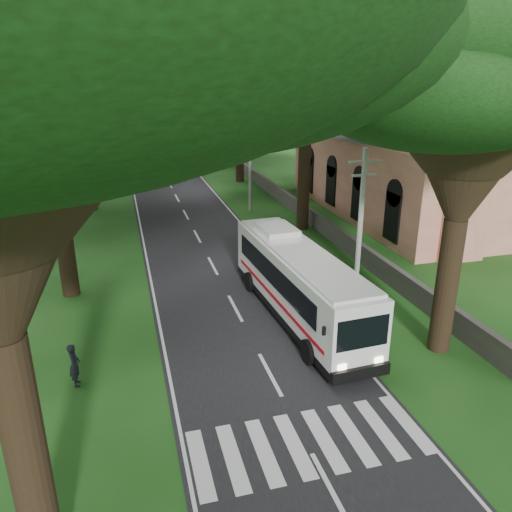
% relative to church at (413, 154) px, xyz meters
% --- Properties ---
extents(ground, '(140.00, 140.00, 0.00)m').
position_rel_church_xyz_m(ground, '(-17.86, -21.55, -4.91)').
color(ground, '#1A4614').
rests_on(ground, ground).
extents(road, '(8.00, 120.00, 0.04)m').
position_rel_church_xyz_m(road, '(-17.86, 3.45, -4.90)').
color(road, black).
rests_on(road, ground).
extents(crosswalk, '(8.00, 3.00, 0.01)m').
position_rel_church_xyz_m(crosswalk, '(-17.86, -23.55, -4.91)').
color(crosswalk, silver).
rests_on(crosswalk, ground).
extents(property_wall, '(0.35, 50.00, 1.20)m').
position_rel_church_xyz_m(property_wall, '(-8.86, 2.45, -4.31)').
color(property_wall, '#383533').
rests_on(property_wall, ground).
extents(church, '(14.00, 24.00, 11.60)m').
position_rel_church_xyz_m(church, '(0.00, 0.00, 0.00)').
color(church, '#CC7863').
rests_on(church, ground).
extents(pole_near, '(1.60, 0.24, 8.00)m').
position_rel_church_xyz_m(pole_near, '(-12.36, -15.55, -0.73)').
color(pole_near, gray).
rests_on(pole_near, ground).
extents(pole_mid, '(1.60, 0.24, 8.00)m').
position_rel_church_xyz_m(pole_mid, '(-12.36, 4.45, -0.73)').
color(pole_mid, gray).
rests_on(pole_mid, ground).
extents(pole_far, '(1.60, 0.24, 8.00)m').
position_rel_church_xyz_m(pole_far, '(-12.36, 24.45, -0.73)').
color(pole_far, gray).
rests_on(pole_far, ground).
extents(tree_l_mida, '(12.52, 12.52, 14.80)m').
position_rel_church_xyz_m(tree_l_mida, '(-25.86, -9.55, 7.01)').
color(tree_l_mida, black).
rests_on(tree_l_mida, ground).
extents(tree_l_midb, '(13.84, 13.84, 14.42)m').
position_rel_church_xyz_m(tree_l_midb, '(-25.36, 8.45, 6.44)').
color(tree_l_midb, black).
rests_on(tree_l_midb, ground).
extents(tree_l_far, '(16.01, 16.01, 16.31)m').
position_rel_church_xyz_m(tree_l_far, '(-26.36, 26.45, 7.91)').
color(tree_l_far, black).
rests_on(tree_l_far, ground).
extents(tree_r_near, '(12.48, 12.48, 14.32)m').
position_rel_church_xyz_m(tree_r_near, '(-10.36, -19.55, 6.56)').
color(tree_r_near, black).
rests_on(tree_r_near, ground).
extents(tree_r_mida, '(16.35, 16.35, 16.70)m').
position_rel_church_xyz_m(tree_r_mida, '(-9.86, -1.55, 8.23)').
color(tree_r_mida, black).
rests_on(tree_r_mida, ground).
extents(tree_r_midb, '(13.28, 13.28, 15.91)m').
position_rel_church_xyz_m(tree_r_midb, '(-10.36, 16.45, 7.98)').
color(tree_r_midb, black).
rests_on(tree_r_midb, ground).
extents(tree_r_far, '(14.43, 14.43, 14.88)m').
position_rel_church_xyz_m(tree_r_far, '(-9.36, 34.45, 6.79)').
color(tree_r_far, black).
rests_on(tree_r_far, ground).
extents(coach_bus, '(3.29, 11.77, 3.43)m').
position_rel_church_xyz_m(coach_bus, '(-15.17, -15.20, -3.06)').
color(coach_bus, white).
rests_on(coach_bus, ground).
extents(distant_car_b, '(2.52, 4.77, 1.49)m').
position_rel_church_xyz_m(distant_car_b, '(-18.66, 28.87, -4.13)').
color(distant_car_b, navy).
rests_on(distant_car_b, road).
extents(distant_car_c, '(2.20, 4.65, 1.31)m').
position_rel_church_xyz_m(distant_car_c, '(-16.80, 32.62, -4.22)').
color(distant_car_c, '#A12817').
rests_on(distant_car_c, road).
extents(pedestrian, '(0.48, 0.67, 1.72)m').
position_rel_church_xyz_m(pedestrian, '(-25.08, -18.24, -4.05)').
color(pedestrian, black).
rests_on(pedestrian, ground).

